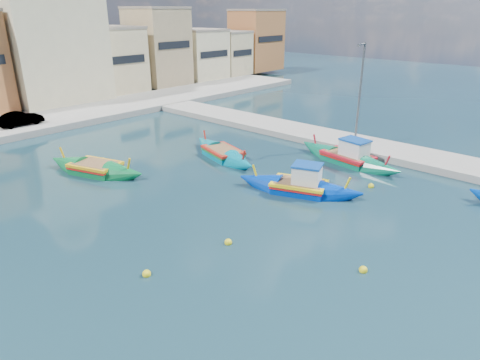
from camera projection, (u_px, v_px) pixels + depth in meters
ground at (284, 274)px, 17.77m from camera, size 160.00×160.00×0.00m
east_quay at (435, 161)px, 30.15m from camera, size 4.00×70.00×0.50m
north_townhouses at (20, 62)px, 44.84m from camera, size 83.20×7.87×10.19m
church_block at (43, 27)px, 46.27m from camera, size 10.00×10.00×19.10m
quay_street_lamp at (359, 94)px, 31.94m from camera, size 1.18×0.16×8.00m
luzzu_turquoise_cabin at (348, 158)px, 30.45m from camera, size 3.35×9.01×2.83m
luzzu_blue_cabin at (299, 187)px, 25.52m from camera, size 4.50×8.04×2.79m
luzzu_cyan_mid at (223, 154)px, 31.57m from camera, size 4.20×8.34×2.40m
luzzu_green at (96, 169)px, 28.58m from camera, size 4.32×8.10×2.48m
mooring_buoys at (195, 223)px, 21.82m from camera, size 20.69×20.94×0.36m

